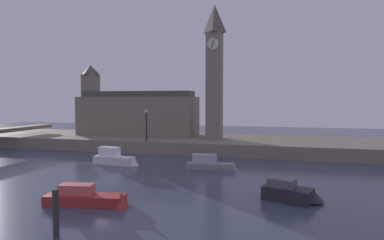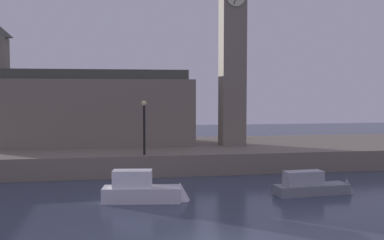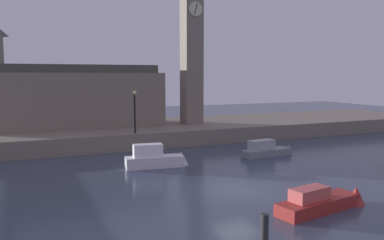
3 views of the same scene
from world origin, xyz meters
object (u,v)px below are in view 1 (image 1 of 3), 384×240
parliament_hall (134,113)px  boat_ferry_white (116,158)px  clock_tower (214,70)px  boat_barge_dark (292,193)px  boat_dinghy_red (92,199)px  boat_cruiser_grey (214,164)px  streetlamp (146,121)px  mooring_post_right (56,214)px

parliament_hall → boat_ferry_white: (4.35, -13.74, -3.98)m
clock_tower → boat_barge_dark: 23.63m
boat_dinghy_red → boat_cruiser_grey: size_ratio=1.13×
boat_cruiser_grey → streetlamp: bearing=143.8°
boat_cruiser_grey → boat_ferry_white: bearing=-179.2°
boat_dinghy_red → boat_barge_dark: size_ratio=1.39×
streetlamp → clock_tower: bearing=30.8°
streetlamp → boat_dinghy_red: size_ratio=0.67×
boat_ferry_white → streetlamp: bearing=87.9°
boat_dinghy_red → boat_cruiser_grey: 13.29m
parliament_hall → boat_ferry_white: size_ratio=3.47×
streetlamp → mooring_post_right: (5.42, -23.95, -2.72)m
streetlamp → boat_ferry_white: size_ratio=0.78×
mooring_post_right → boat_barge_dark: mooring_post_right is taller
mooring_post_right → boat_ferry_white: mooring_post_right is taller
parliament_hall → boat_cruiser_grey: (14.16, -13.60, -4.12)m
parliament_hall → boat_barge_dark: parliament_hall is taller
clock_tower → streetlamp: bearing=-149.2°
mooring_post_right → boat_barge_dark: size_ratio=0.57×
parliament_hall → boat_barge_dark: size_ratio=4.18×
boat_dinghy_red → boat_cruiser_grey: (5.10, 12.27, 0.05)m
boat_barge_dark → boat_cruiser_grey: bearing=128.8°
mooring_post_right → boat_dinghy_red: (-0.97, 4.69, -0.72)m
boat_cruiser_grey → boat_barge_dark: boat_barge_dark is taller
streetlamp → boat_cruiser_grey: (9.55, -7.00, -3.39)m
clock_tower → boat_barge_dark: clock_tower is taller
mooring_post_right → boat_barge_dark: (10.79, 8.67, -0.59)m
boat_cruiser_grey → boat_barge_dark: (6.66, -8.29, 0.08)m
streetlamp → boat_cruiser_grey: bearing=-36.2°
boat_barge_dark → parliament_hall: bearing=133.6°
boat_ferry_white → mooring_post_right: bearing=-71.3°
clock_tower → boat_dinghy_red: bearing=-97.1°
parliament_hall → boat_ferry_white: 14.95m
mooring_post_right → boat_dinghy_red: bearing=101.7°
streetlamp → parliament_hall: bearing=124.9°
clock_tower → boat_cruiser_grey: (2.15, -11.41, -9.70)m
boat_cruiser_grey → mooring_post_right: bearing=-103.7°
boat_ferry_white → boat_barge_dark: size_ratio=1.21×
clock_tower → boat_ferry_white: clock_tower is taller
mooring_post_right → boat_cruiser_grey: size_ratio=0.46×
streetlamp → mooring_post_right: size_ratio=1.65×
streetlamp → boat_ferry_white: streetlamp is taller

